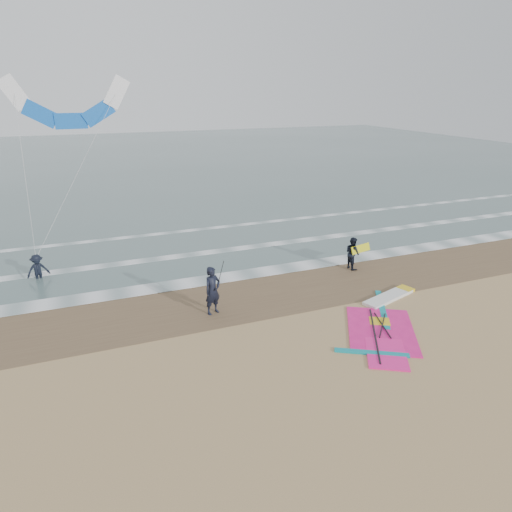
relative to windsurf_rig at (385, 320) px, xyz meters
name	(u,v)px	position (x,y,z in m)	size (l,w,h in m)	color
ground	(359,354)	(-2.31, -1.67, -0.04)	(120.00, 120.00, 0.00)	tan
sea_water	(146,161)	(-2.31, 46.33, -0.03)	(120.00, 80.00, 0.02)	#47605E
wet_sand_band	(286,288)	(-2.31, 4.33, -0.03)	(120.00, 5.00, 0.01)	brown
foam_waterline	(252,257)	(-2.31, 8.78, -0.01)	(120.00, 9.15, 0.02)	white
windsurf_rig	(385,320)	(0.00, 0.00, 0.00)	(6.05, 5.73, 0.15)	white
person_standing	(213,291)	(-6.17, 3.18, 0.98)	(0.74, 0.49, 2.03)	black
person_walking	(352,253)	(1.87, 5.36, 0.80)	(0.81, 0.63, 1.67)	black
person_wading	(37,264)	(-13.04, 9.73, 0.76)	(1.04, 0.60, 1.61)	black
held_pole	(219,279)	(-5.87, 3.18, 1.45)	(0.17, 0.86, 1.82)	black
carried_kiteboard	(361,249)	(2.27, 5.26, 1.02)	(1.30, 0.51, 0.39)	yellow
surf_kite	(69,107)	(-10.63, 14.19, 7.74)	(6.57, 4.59, 8.40)	white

